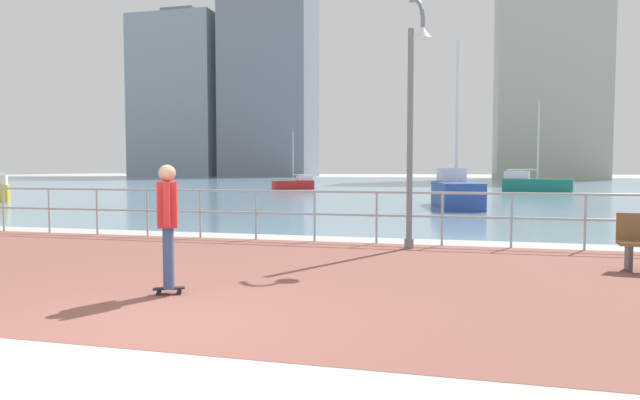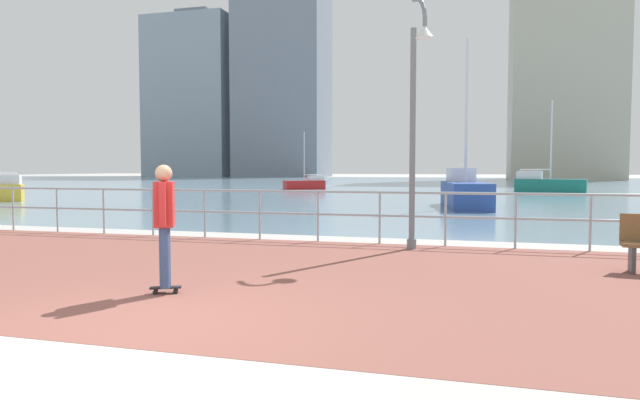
# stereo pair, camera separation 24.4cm
# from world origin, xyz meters

# --- Properties ---
(ground) EXTENTS (220.00, 220.00, 0.00)m
(ground) POSITION_xyz_m (0.00, 40.00, 0.00)
(ground) COLOR #ADAAA5
(brick_paving) EXTENTS (28.00, 7.48, 0.01)m
(brick_paving) POSITION_xyz_m (0.00, 3.06, 0.00)
(brick_paving) COLOR brown
(brick_paving) RESTS_ON ground
(harbor_water) EXTENTS (180.00, 88.00, 0.00)m
(harbor_water) POSITION_xyz_m (0.00, 51.80, 0.00)
(harbor_water) COLOR #6B899E
(harbor_water) RESTS_ON ground
(waterfront_railing) EXTENTS (25.25, 0.06, 1.15)m
(waterfront_railing) POSITION_xyz_m (-0.00, 6.80, 0.79)
(waterfront_railing) COLOR #9EADB7
(waterfront_railing) RESTS_ON ground
(lamppost) EXTENTS (0.53, 0.75, 5.04)m
(lamppost) POSITION_xyz_m (2.23, 6.05, 2.79)
(lamppost) COLOR slate
(lamppost) RESTS_ON ground
(skateboarder) EXTENTS (0.41, 0.53, 1.69)m
(skateboarder) POSITION_xyz_m (-0.58, 1.35, 1.02)
(skateboarder) COLOR black
(skateboarder) RESTS_ON ground
(sailboat_red) EXTENTS (2.23, 5.14, 6.98)m
(sailboat_red) POSITION_xyz_m (3.13, 18.69, 0.67)
(sailboat_red) COLOR #284799
(sailboat_red) RESTS_ON ground
(sailboat_white) EXTENTS (3.17, 2.69, 4.50)m
(sailboat_white) POSITION_xyz_m (-8.99, 35.81, 0.43)
(sailboat_white) COLOR #B21E1E
(sailboat_white) RESTS_ON ground
(sailboat_ivory) EXTENTS (4.56, 2.29, 6.13)m
(sailboat_ivory) POSITION_xyz_m (8.41, 33.87, 0.59)
(sailboat_ivory) COLOR #197266
(sailboat_ivory) RESTS_ON ground
(tower_glass) EXTENTS (17.36, 11.90, 47.00)m
(tower_glass) POSITION_xyz_m (-32.31, 97.69, 22.67)
(tower_glass) COLOR slate
(tower_glass) RESTS_ON ground
(tower_brick) EXTENTS (15.09, 10.44, 45.06)m
(tower_brick) POSITION_xyz_m (16.79, 81.99, 21.69)
(tower_brick) COLOR #B2AD99
(tower_brick) RESTS_ON ground
(tower_concrete) EXTENTS (17.94, 15.44, 34.43)m
(tower_concrete) POSITION_xyz_m (-51.96, 99.96, 16.38)
(tower_concrete) COLOR #8493A3
(tower_concrete) RESTS_ON ground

